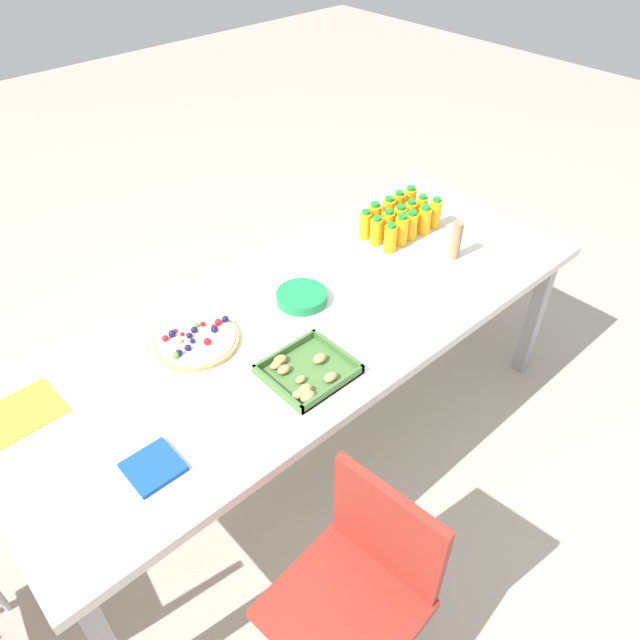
% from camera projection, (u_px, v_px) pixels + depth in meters
% --- Properties ---
extents(ground_plane, '(12.00, 12.00, 0.00)m').
position_uv_depth(ground_plane, '(309.00, 439.00, 2.77)').
color(ground_plane, '#B2A899').
extents(party_table, '(2.41, 0.95, 0.76)m').
position_uv_depth(party_table, '(306.00, 325.00, 2.32)').
color(party_table, silver).
rests_on(party_table, ground_plane).
extents(chair_far_right, '(0.44, 0.44, 0.83)m').
position_uv_depth(chair_far_right, '(359.00, 584.00, 1.73)').
color(chair_far_right, maroon).
rests_on(chair_far_right, ground_plane).
extents(juice_bottle_0, '(0.06, 0.06, 0.14)m').
position_uv_depth(juice_bottle_0, '(410.00, 201.00, 2.81)').
color(juice_bottle_0, '#F8AA14').
rests_on(juice_bottle_0, party_table).
extents(juice_bottle_1, '(0.06, 0.06, 0.15)m').
position_uv_depth(juice_bottle_1, '(398.00, 207.00, 2.77)').
color(juice_bottle_1, '#FAAC14').
rests_on(juice_bottle_1, party_table).
extents(juice_bottle_2, '(0.06, 0.06, 0.15)m').
position_uv_depth(juice_bottle_2, '(388.00, 213.00, 2.73)').
color(juice_bottle_2, '#FAAD14').
rests_on(juice_bottle_2, party_table).
extents(juice_bottle_3, '(0.06, 0.06, 0.15)m').
position_uv_depth(juice_bottle_3, '(374.00, 218.00, 2.69)').
color(juice_bottle_3, '#F9AB14').
rests_on(juice_bottle_3, party_table).
extents(juice_bottle_4, '(0.06, 0.06, 0.14)m').
position_uv_depth(juice_bottle_4, '(365.00, 225.00, 2.66)').
color(juice_bottle_4, '#FAB014').
rests_on(juice_bottle_4, party_table).
extents(juice_bottle_5, '(0.05, 0.05, 0.13)m').
position_uv_depth(juice_bottle_5, '(421.00, 209.00, 2.77)').
color(juice_bottle_5, '#F8AD14').
rests_on(juice_bottle_5, party_table).
extents(juice_bottle_6, '(0.05, 0.05, 0.13)m').
position_uv_depth(juice_bottle_6, '(410.00, 214.00, 2.73)').
color(juice_bottle_6, '#FBAF14').
rests_on(juice_bottle_6, party_table).
extents(juice_bottle_7, '(0.06, 0.06, 0.14)m').
position_uv_depth(juice_bottle_7, '(400.00, 220.00, 2.69)').
color(juice_bottle_7, '#F8AF14').
rests_on(juice_bottle_7, party_table).
extents(juice_bottle_8, '(0.06, 0.06, 0.14)m').
position_uv_depth(juice_bottle_8, '(388.00, 225.00, 2.65)').
color(juice_bottle_8, '#F9AB14').
rests_on(juice_bottle_8, party_table).
extents(juice_bottle_9, '(0.05, 0.05, 0.14)m').
position_uv_depth(juice_bottle_9, '(376.00, 231.00, 2.62)').
color(juice_bottle_9, '#F8AE14').
rests_on(juice_bottle_9, party_table).
extents(juice_bottle_10, '(0.05, 0.05, 0.15)m').
position_uv_depth(juice_bottle_10, '(435.00, 213.00, 2.73)').
color(juice_bottle_10, '#FAAF14').
rests_on(juice_bottle_10, party_table).
extents(juice_bottle_11, '(0.06, 0.06, 0.14)m').
position_uv_depth(juice_bottle_11, '(424.00, 220.00, 2.69)').
color(juice_bottle_11, '#F9AF14').
rests_on(juice_bottle_11, party_table).
extents(juice_bottle_12, '(0.06, 0.06, 0.14)m').
position_uv_depth(juice_bottle_12, '(411.00, 226.00, 2.65)').
color(juice_bottle_12, '#F8B014').
rests_on(juice_bottle_12, party_table).
extents(juice_bottle_13, '(0.06, 0.06, 0.15)m').
position_uv_depth(juice_bottle_13, '(401.00, 231.00, 2.61)').
color(juice_bottle_13, '#F9AE14').
rests_on(juice_bottle_13, party_table).
extents(juice_bottle_14, '(0.06, 0.06, 0.14)m').
position_uv_depth(juice_bottle_14, '(390.00, 238.00, 2.57)').
color(juice_bottle_14, '#FAAC14').
rests_on(juice_bottle_14, party_table).
extents(fruit_pizza, '(0.31, 0.31, 0.05)m').
position_uv_depth(fruit_pizza, '(196.00, 340.00, 2.15)').
color(fruit_pizza, tan).
rests_on(fruit_pizza, party_table).
extents(snack_tray, '(0.28, 0.26, 0.04)m').
position_uv_depth(snack_tray, '(306.00, 373.00, 2.02)').
color(snack_tray, '#477238').
rests_on(snack_tray, party_table).
extents(plate_stack, '(0.20, 0.20, 0.04)m').
position_uv_depth(plate_stack, '(302.00, 297.00, 2.33)').
color(plate_stack, '#1E8C4C').
rests_on(plate_stack, party_table).
extents(napkin_stack, '(0.15, 0.15, 0.02)m').
position_uv_depth(napkin_stack, '(153.00, 467.00, 1.73)').
color(napkin_stack, '#194CA5').
rests_on(napkin_stack, party_table).
extents(cardboard_tube, '(0.04, 0.04, 0.17)m').
position_uv_depth(cardboard_tube, '(456.00, 240.00, 2.52)').
color(cardboard_tube, '#9E7A56').
rests_on(cardboard_tube, party_table).
extents(paper_folder, '(0.27, 0.21, 0.01)m').
position_uv_depth(paper_folder, '(18.00, 415.00, 1.89)').
color(paper_folder, yellow).
rests_on(paper_folder, party_table).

